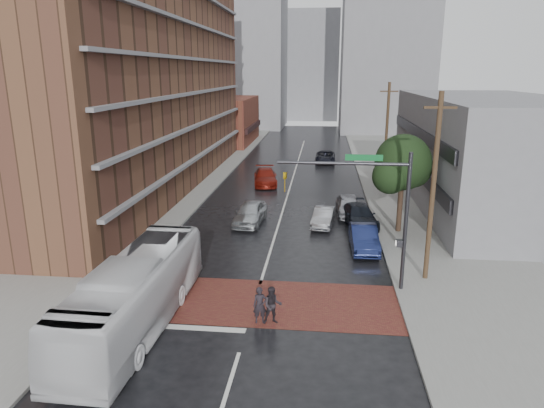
% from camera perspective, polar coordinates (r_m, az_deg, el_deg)
% --- Properties ---
extents(ground, '(160.00, 160.00, 0.00)m').
position_cam_1_polar(ground, '(23.81, -2.21, -11.95)').
color(ground, black).
rests_on(ground, ground).
extents(crosswalk, '(14.00, 5.00, 0.02)m').
position_cam_1_polar(crosswalk, '(24.24, -2.04, -11.39)').
color(crosswalk, brown).
rests_on(crosswalk, ground).
extents(sidewalk_west, '(9.00, 90.00, 0.15)m').
position_cam_1_polar(sidewalk_west, '(49.40, -11.30, 2.38)').
color(sidewalk_west, gray).
rests_on(sidewalk_west, ground).
extents(sidewalk_east, '(9.00, 90.00, 0.15)m').
position_cam_1_polar(sidewalk_east, '(47.92, 15.99, 1.67)').
color(sidewalk_east, gray).
rests_on(sidewalk_east, ground).
extents(apartment_block, '(10.00, 44.00, 28.00)m').
position_cam_1_polar(apartment_block, '(48.18, -15.57, 18.49)').
color(apartment_block, brown).
rests_on(apartment_block, ground).
extents(storefront_west, '(8.00, 16.00, 7.00)m').
position_cam_1_polar(storefront_west, '(76.80, -5.37, 9.75)').
color(storefront_west, brown).
rests_on(storefront_west, ground).
extents(building_east, '(11.00, 26.00, 9.00)m').
position_cam_1_polar(building_east, '(43.52, 24.02, 5.55)').
color(building_east, gray).
rests_on(building_east, ground).
extents(distant_tower_west, '(18.00, 16.00, 32.00)m').
position_cam_1_polar(distant_tower_west, '(100.53, -3.92, 18.22)').
color(distant_tower_west, gray).
rests_on(distant_tower_west, ground).
extents(distant_tower_east, '(16.00, 14.00, 36.00)m').
position_cam_1_polar(distant_tower_east, '(93.82, 13.50, 19.29)').
color(distant_tower_east, gray).
rests_on(distant_tower_east, ground).
extents(distant_tower_center, '(12.00, 10.00, 24.00)m').
position_cam_1_polar(distant_tower_center, '(115.97, 4.73, 15.84)').
color(distant_tower_center, gray).
rests_on(distant_tower_center, ground).
extents(street_tree, '(4.20, 4.10, 6.90)m').
position_cam_1_polar(street_tree, '(33.96, 15.15, 4.33)').
color(street_tree, '#332319').
rests_on(street_tree, ground).
extents(signal_mast, '(6.50, 0.30, 7.20)m').
position_cam_1_polar(signal_mast, '(24.38, 12.28, 0.29)').
color(signal_mast, '#2D2D33').
rests_on(signal_mast, ground).
extents(utility_pole_near, '(1.60, 0.26, 10.00)m').
position_cam_1_polar(utility_pole_near, '(26.20, 18.42, 1.81)').
color(utility_pole_near, '#473321').
rests_on(utility_pole_near, ground).
extents(utility_pole_far, '(1.60, 0.26, 10.00)m').
position_cam_1_polar(utility_pole_far, '(45.65, 13.30, 7.67)').
color(utility_pole_far, '#473321').
rests_on(utility_pole_far, ground).
extents(transit_bus, '(2.93, 11.56, 3.20)m').
position_cam_1_polar(transit_bus, '(22.19, -15.71, -10.08)').
color(transit_bus, silver).
rests_on(transit_bus, ground).
extents(pedestrian_a, '(0.69, 0.52, 1.70)m').
position_cam_1_polar(pedestrian_a, '(22.03, -1.43, -11.84)').
color(pedestrian_a, black).
rests_on(pedestrian_a, ground).
extents(pedestrian_b, '(0.97, 0.82, 1.75)m').
position_cam_1_polar(pedestrian_b, '(21.96, 0.06, -11.85)').
color(pedestrian_b, black).
rests_on(pedestrian_b, ground).
extents(car_travel_a, '(2.28, 4.95, 1.64)m').
position_cam_1_polar(car_travel_a, '(35.78, -2.61, -1.05)').
color(car_travel_a, '#B7BCBF').
rests_on(car_travel_a, ground).
extents(car_travel_b, '(1.91, 4.16, 1.32)m').
position_cam_1_polar(car_travel_b, '(35.48, 6.10, -1.54)').
color(car_travel_b, '#B7B9C0').
rests_on(car_travel_b, ground).
extents(car_travel_c, '(2.97, 5.67, 1.57)m').
position_cam_1_polar(car_travel_c, '(48.19, -0.78, 3.21)').
color(car_travel_c, maroon).
rests_on(car_travel_c, ground).
extents(suv_travel, '(2.46, 5.15, 1.42)m').
position_cam_1_polar(suv_travel, '(60.47, 6.30, 5.54)').
color(suv_travel, black).
rests_on(suv_travel, ground).
extents(car_parked_near, '(1.75, 4.67, 1.52)m').
position_cam_1_polar(car_parked_near, '(31.15, 10.76, -3.96)').
color(car_parked_near, '#151E4A').
rests_on(car_parked_near, ground).
extents(car_parked_mid, '(2.86, 5.37, 1.48)m').
position_cam_1_polar(car_parked_mid, '(35.98, 10.22, -1.32)').
color(car_parked_mid, black).
rests_on(car_parked_mid, ground).
extents(car_parked_far, '(1.98, 4.69, 1.58)m').
position_cam_1_polar(car_parked_far, '(38.34, 8.96, -0.15)').
color(car_parked_far, '#9C9DA3').
rests_on(car_parked_far, ground).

